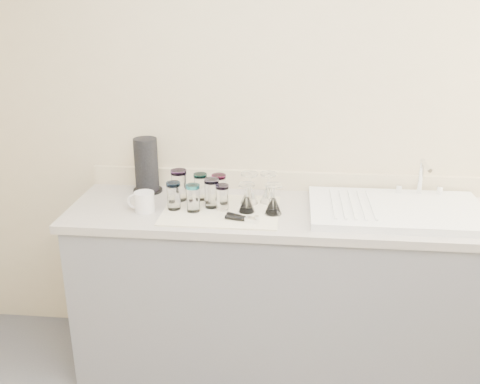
# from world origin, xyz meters

# --- Properties ---
(room_envelope) EXTENTS (3.54, 3.50, 2.52)m
(room_envelope) POSITION_xyz_m (0.00, 0.00, 1.56)
(room_envelope) COLOR #535459
(room_envelope) RESTS_ON ground
(counter_unit) EXTENTS (2.06, 0.62, 0.90)m
(counter_unit) POSITION_xyz_m (0.00, 1.20, 0.45)
(counter_unit) COLOR slate
(counter_unit) RESTS_ON ground
(sink_unit) EXTENTS (0.82, 0.50, 0.22)m
(sink_unit) POSITION_xyz_m (0.55, 1.20, 0.92)
(sink_unit) COLOR white
(sink_unit) RESTS_ON counter_unit
(dish_towel) EXTENTS (0.55, 0.42, 0.01)m
(dish_towel) POSITION_xyz_m (-0.28, 1.15, 0.90)
(dish_towel) COLOR white
(dish_towel) RESTS_ON counter_unit
(tumbler_teal) EXTENTS (0.08, 0.08, 0.16)m
(tumbler_teal) POSITION_xyz_m (-0.51, 1.26, 0.99)
(tumbler_teal) COLOR white
(tumbler_teal) RESTS_ON dish_towel
(tumbler_cyan) EXTENTS (0.07, 0.07, 0.13)m
(tumbler_cyan) POSITION_xyz_m (-0.41, 1.28, 0.98)
(tumbler_cyan) COLOR white
(tumbler_cyan) RESTS_ON dish_towel
(tumbler_purple) EXTENTS (0.07, 0.07, 0.14)m
(tumbler_purple) POSITION_xyz_m (-0.31, 1.25, 0.98)
(tumbler_purple) COLOR white
(tumbler_purple) RESTS_ON dish_towel
(tumbler_magenta) EXTENTS (0.07, 0.07, 0.13)m
(tumbler_magenta) POSITION_xyz_m (-0.51, 1.13, 0.98)
(tumbler_magenta) COLOR white
(tumbler_magenta) RESTS_ON dish_towel
(tumbler_blue) EXTENTS (0.07, 0.07, 0.13)m
(tumbler_blue) POSITION_xyz_m (-0.41, 1.12, 0.98)
(tumbler_blue) COLOR white
(tumbler_blue) RESTS_ON dish_towel
(tumbler_lavender) EXTENTS (0.06, 0.06, 0.13)m
(tumbler_lavender) POSITION_xyz_m (-0.28, 1.15, 0.97)
(tumbler_lavender) COLOR white
(tumbler_lavender) RESTS_ON dish_towel
(tumbler_extra) EXTENTS (0.07, 0.07, 0.14)m
(tumbler_extra) POSITION_xyz_m (-0.33, 1.18, 0.98)
(tumbler_extra) COLOR white
(tumbler_extra) RESTS_ON dish_towel
(goblet_back_left) EXTENTS (0.09, 0.09, 0.15)m
(goblet_back_left) POSITION_xyz_m (-0.16, 1.25, 0.96)
(goblet_back_left) COLOR white
(goblet_back_left) RESTS_ON dish_towel
(goblet_back_right) EXTENTS (0.08, 0.08, 0.15)m
(goblet_back_right) POSITION_xyz_m (-0.06, 1.27, 0.96)
(goblet_back_right) COLOR white
(goblet_back_right) RESTS_ON dish_towel
(goblet_front_left) EXTENTS (0.08, 0.08, 0.14)m
(goblet_front_left) POSITION_xyz_m (-0.16, 1.13, 0.95)
(goblet_front_left) COLOR white
(goblet_front_left) RESTS_ON dish_towel
(goblet_front_right) EXTENTS (0.08, 0.08, 0.14)m
(goblet_front_right) POSITION_xyz_m (-0.03, 1.12, 0.96)
(goblet_front_right) COLOR white
(goblet_front_right) RESTS_ON dish_towel
(can_opener) EXTENTS (0.16, 0.10, 0.02)m
(can_opener) POSITION_xyz_m (-0.17, 1.03, 0.92)
(can_opener) COLOR silver
(can_opener) RESTS_ON dish_towel
(white_mug) EXTENTS (0.13, 0.10, 0.10)m
(white_mug) POSITION_xyz_m (-0.65, 1.11, 0.95)
(white_mug) COLOR silver
(white_mug) RESTS_ON counter_unit
(paper_towel_roll) EXTENTS (0.15, 0.15, 0.29)m
(paper_towel_roll) POSITION_xyz_m (-0.71, 1.38, 1.04)
(paper_towel_roll) COLOR black
(paper_towel_roll) RESTS_ON counter_unit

